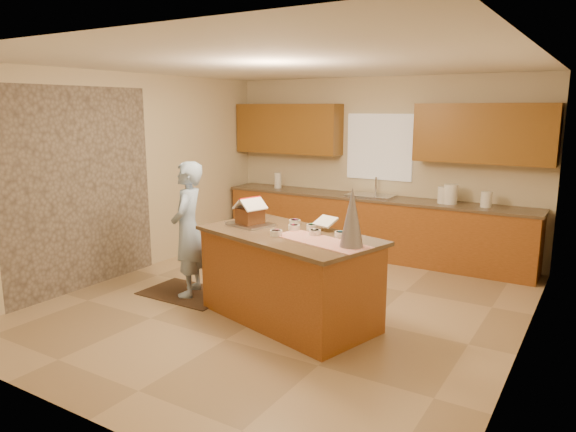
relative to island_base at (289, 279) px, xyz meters
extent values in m
plane|color=tan|center=(-0.26, 0.37, -0.46)|extent=(5.50, 5.50, 0.00)
plane|color=silver|center=(-0.26, 0.37, 2.24)|extent=(5.50, 5.50, 0.00)
plane|color=beige|center=(-0.26, 3.12, 0.89)|extent=(5.50, 5.50, 0.00)
plane|color=beige|center=(-0.26, -2.38, 0.89)|extent=(5.50, 5.50, 0.00)
plane|color=beige|center=(-2.76, 0.37, 0.89)|extent=(5.50, 5.50, 0.00)
plane|color=beige|center=(2.24, 0.37, 0.89)|extent=(5.50, 5.50, 0.00)
plane|color=gray|center=(-2.74, -0.43, 0.79)|extent=(0.00, 2.50, 2.50)
cube|color=white|center=(-0.26, 3.09, 1.19)|extent=(1.05, 0.03, 1.00)
cube|color=#924E1E|center=(-0.26, 2.82, -0.02)|extent=(4.80, 0.60, 0.88)
cube|color=brown|center=(-0.26, 2.82, 0.44)|extent=(4.85, 0.63, 0.04)
cube|color=brown|center=(-1.81, 2.94, 1.44)|extent=(1.85, 0.35, 0.80)
cube|color=brown|center=(1.29, 2.94, 1.44)|extent=(1.85, 0.35, 0.80)
cube|color=silver|center=(-0.26, 2.82, 0.43)|extent=(0.70, 0.45, 0.12)
cylinder|color=silver|center=(-0.26, 3.00, 0.60)|extent=(0.03, 0.03, 0.28)
cube|color=#924E1E|center=(0.00, 0.00, 0.00)|extent=(2.05, 1.40, 0.91)
cube|color=brown|center=(0.00, 0.00, 0.48)|extent=(2.15, 1.50, 0.04)
cube|color=red|center=(0.45, -0.12, 0.50)|extent=(1.10, 0.64, 0.01)
cube|color=silver|center=(-0.56, 0.10, 0.51)|extent=(0.55, 0.47, 0.03)
cube|color=white|center=(0.25, 0.34, 0.59)|extent=(0.27, 0.23, 0.10)
cone|color=#B7B5C2|center=(0.79, -0.17, 0.78)|extent=(0.28, 0.28, 0.57)
cube|color=black|center=(-1.48, 0.03, -0.45)|extent=(1.10, 0.71, 0.01)
imported|color=#96B1D4|center=(-1.43, 0.03, 0.36)|extent=(0.60, 0.70, 1.61)
cylinder|color=white|center=(0.84, 2.82, 0.58)|extent=(0.17, 0.17, 0.23)
cylinder|color=white|center=(0.93, 2.82, 0.60)|extent=(0.19, 0.19, 0.28)
cylinder|color=white|center=(1.41, 2.82, 0.57)|extent=(0.15, 0.15, 0.21)
cylinder|color=white|center=(-1.94, 2.82, 0.59)|extent=(0.12, 0.12, 0.25)
cube|color=brown|center=(-0.56, 0.10, 0.61)|extent=(0.29, 0.30, 0.17)
cube|color=white|center=(-0.63, 0.12, 0.75)|extent=(0.22, 0.32, 0.13)
cube|color=white|center=(-0.50, 0.08, 0.75)|extent=(0.22, 0.32, 0.13)
cylinder|color=red|center=(-0.56, 0.10, 0.81)|extent=(0.10, 0.29, 0.02)
cylinder|color=#27AB72|center=(0.13, 0.28, 0.53)|extent=(0.12, 0.12, 0.06)
cylinder|color=#348DC3|center=(0.54, 0.13, 0.53)|extent=(0.12, 0.12, 0.06)
cylinder|color=#D42557|center=(-0.03, 0.16, 0.53)|extent=(0.12, 0.12, 0.06)
cylinder|color=pink|center=(-0.06, -0.15, 0.53)|extent=(0.12, 0.12, 0.06)
cylinder|color=#8A2E6D|center=(-0.15, 0.39, 0.53)|extent=(0.12, 0.12, 0.06)
cylinder|color=white|center=(0.28, 0.07, 0.53)|extent=(0.12, 0.12, 0.06)
camera|label=1|loc=(2.81, -4.60, 1.78)|focal=33.11mm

